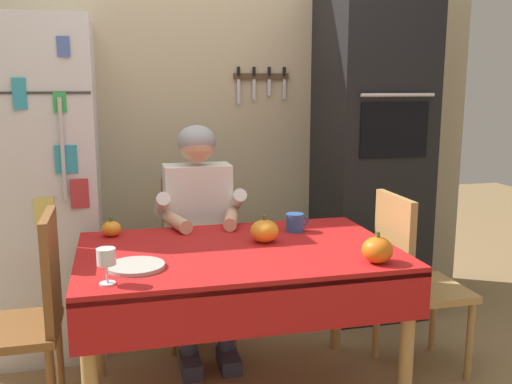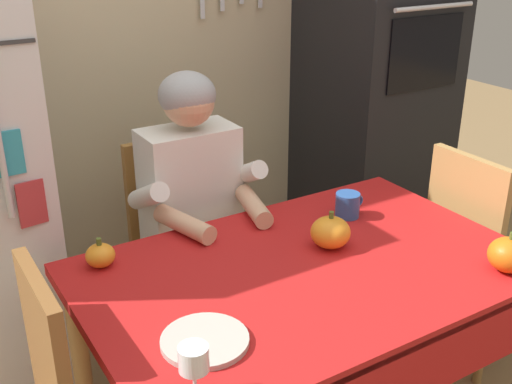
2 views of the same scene
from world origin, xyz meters
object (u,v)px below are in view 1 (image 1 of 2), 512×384
seated_person (200,220)px  pumpkin_small (377,250)px  chair_right_side (411,276)px  pumpkin_large (111,229)px  chair_behind_person (196,250)px  dining_table (239,268)px  chair_left_side (29,311)px  serving_tray (136,266)px  wine_glass (106,259)px  pumpkin_medium (264,231)px  coffee_mug (295,222)px  refrigerator (35,188)px  wall_oven (371,150)px

seated_person → pumpkin_small: seated_person is taller
chair_right_side → pumpkin_large: size_ratio=9.60×
chair_behind_person → pumpkin_large: 0.68m
dining_table → seated_person: seated_person is taller
dining_table → pumpkin_small: 0.62m
chair_left_side → serving_tray: size_ratio=4.06×
wine_glass → pumpkin_medium: wine_glass is taller
pumpkin_large → pumpkin_medium: 0.74m
seated_person → coffee_mug: bearing=-40.2°
chair_left_side → pumpkin_small: 1.49m
chair_left_side → serving_tray: 0.55m
refrigerator → wine_glass: refrigerator is taller
seated_person → wall_oven: bearing=15.7°
seated_person → pumpkin_medium: seated_person is taller
dining_table → seated_person: 0.62m
refrigerator → coffee_mug: 1.44m
pumpkin_small → wine_glass: bearing=179.9°
chair_behind_person → coffee_mug: chair_behind_person is taller
dining_table → wine_glass: 0.67m
seated_person → chair_right_side: (0.99, -0.51, -0.23)m
chair_behind_person → wine_glass: size_ratio=6.84×
chair_behind_person → wine_glass: chair_behind_person is taller
chair_behind_person → seated_person: bearing=-90.0°
chair_right_side → seated_person: bearing=152.5°
serving_tray → seated_person: bearing=64.2°
chair_behind_person → pumpkin_medium: size_ratio=7.02×
coffee_mug → wine_glass: bearing=-148.1°
chair_right_side → wine_glass: bearing=-164.5°
dining_table → seated_person: bearing=98.2°
seated_person → pumpkin_medium: bearing=-66.0°
serving_tray → dining_table: bearing=18.7°
chair_left_side → wine_glass: (0.34, -0.38, 0.33)m
wine_glass → pumpkin_medium: (0.70, 0.41, -0.04)m
wine_glass → serving_tray: (0.11, 0.16, -0.09)m
chair_left_side → wall_oven: bearing=23.6°
dining_table → pumpkin_medium: size_ratio=10.56×
wall_oven → dining_table: (-1.05, -0.92, -0.39)m
coffee_mug → wine_glass: 1.06m
refrigerator → pumpkin_large: (0.40, -0.52, -0.12)m
seated_person → chair_left_side: 1.00m
chair_behind_person → pumpkin_large: chair_behind_person is taller
refrigerator → pumpkin_small: size_ratio=13.78×
pumpkin_large → serving_tray: size_ratio=0.42×
pumpkin_small → serving_tray: pumpkin_small is taller
dining_table → refrigerator: bearing=137.1°
seated_person → wine_glass: 1.04m
chair_behind_person → pumpkin_small: chair_behind_person is taller
pumpkin_small → dining_table: bearing=148.1°
refrigerator → wall_oven: (2.00, 0.04, 0.15)m
dining_table → pumpkin_large: size_ratio=14.45×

